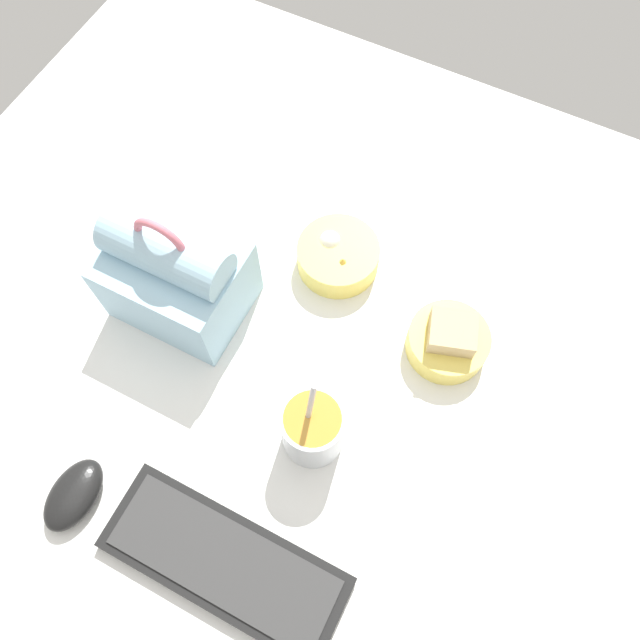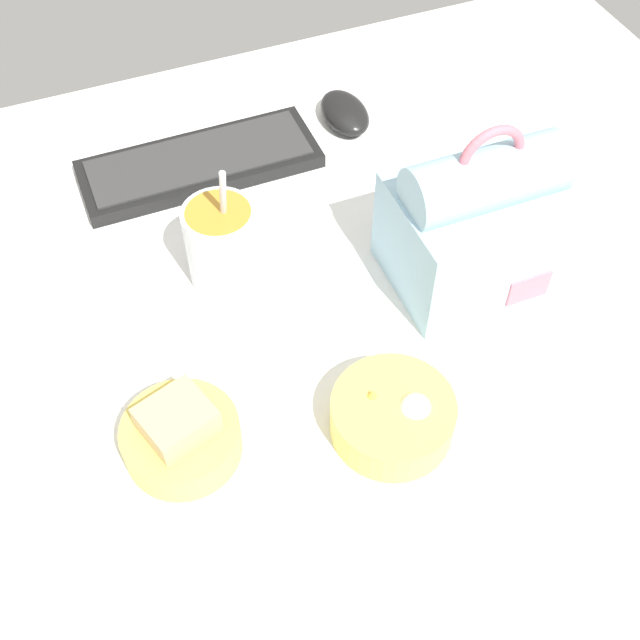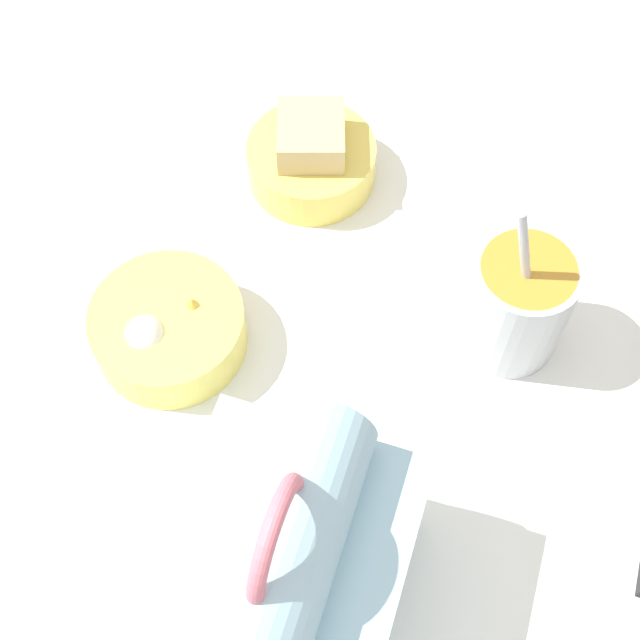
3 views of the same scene
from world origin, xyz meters
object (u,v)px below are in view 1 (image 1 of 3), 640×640
object	(u,v)px
soup_cup	(313,428)
bento_bowl_sandwich	(448,341)
lunch_bag	(176,275)
keyboard	(223,561)
bento_bowl_snacks	(338,256)
computer_mouse	(74,495)

from	to	relation	value
soup_cup	bento_bowl_sandwich	world-z (taller)	soup_cup
lunch_bag	bento_bowl_sandwich	world-z (taller)	lunch_bag
lunch_bag	soup_cup	size ratio (longest dim) A/B	1.24
lunch_bag	bento_bowl_sandwich	distance (cm)	38.17
keyboard	lunch_bag	world-z (taller)	lunch_bag
soup_cup	keyboard	bearing A→B (deg)	81.41
lunch_bag	bento_bowl_sandwich	bearing A→B (deg)	-164.40
keyboard	bento_bowl_snacks	world-z (taller)	bento_bowl_snacks
lunch_bag	bento_bowl_snacks	distance (cm)	23.55
keyboard	computer_mouse	size ratio (longest dim) A/B	3.16
soup_cup	bento_bowl_snacks	distance (cm)	26.95
keyboard	computer_mouse	xyz separation A→B (cm)	(20.53, 1.80, 0.64)
computer_mouse	soup_cup	bearing A→B (deg)	-138.98
bento_bowl_sandwich	keyboard	bearing A→B (deg)	70.70
bento_bowl_snacks	keyboard	bearing A→B (deg)	97.86
soup_cup	bento_bowl_snacks	world-z (taller)	soup_cup
keyboard	computer_mouse	distance (cm)	20.62
soup_cup	computer_mouse	world-z (taller)	soup_cup
soup_cup	computer_mouse	xyz separation A→B (cm)	(23.33, 20.29, -3.54)
keyboard	bento_bowl_sandwich	size ratio (longest dim) A/B	2.67
soup_cup	bento_bowl_snacks	bearing A→B (deg)	-70.74
keyboard	lunch_bag	distance (cm)	37.05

